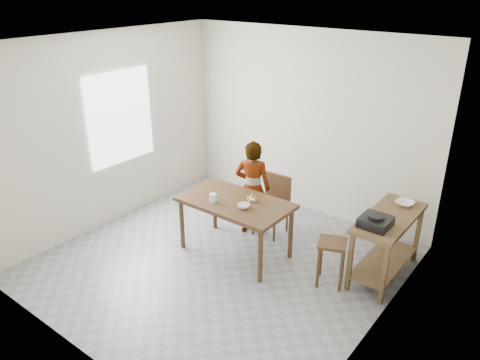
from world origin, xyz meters
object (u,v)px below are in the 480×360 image
Objects in this scene: dining_table at (235,227)px; prep_counter at (386,246)px; stool at (331,262)px; dining_chair at (271,206)px; child at (253,188)px.

prep_counter is at bearing 22.15° from dining_table.
stool is at bearing -128.24° from prep_counter.
dining_chair is (-1.65, 0.00, 0.01)m from prep_counter.
child is 0.37m from dining_chair.
dining_chair is (0.22, 0.13, -0.26)m from child.
stool is at bearing 6.93° from dining_table.
prep_counter reaches higher than dining_table.
dining_table is 2.51× the size of stool.
prep_counter is 0.89× the size of child.
dining_table is 1.17× the size of prep_counter.
child is at bearing -176.01° from prep_counter.
child is at bearing 104.40° from dining_table.
dining_chair is 1.48× the size of stool.
child reaches higher than stool.
child is at bearing 163.98° from stool.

